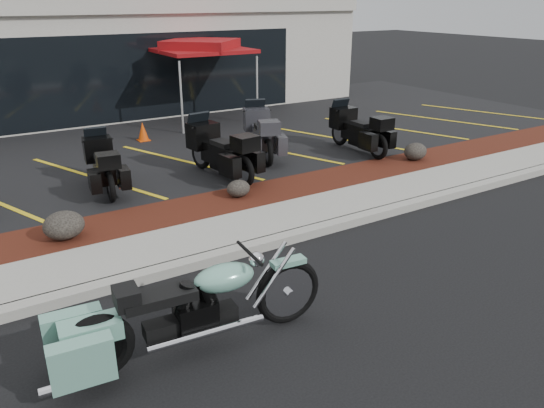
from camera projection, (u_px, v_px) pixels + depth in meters
ground at (331, 260)px, 8.26m from camera, size 90.00×90.00×0.00m
curb at (298, 235)px, 8.94m from camera, size 24.00×0.25×0.15m
sidewalk at (276, 221)px, 9.50m from camera, size 24.00×1.20×0.15m
mulch_bed at (244, 200)px, 10.45m from camera, size 24.00×1.20×0.16m
upper_lot at (150, 141)px, 14.72m from camera, size 26.00×9.60×0.15m
dealership_building at (85, 51)px, 18.98m from camera, size 18.00×8.16×4.00m
boulder_left at (64, 225)px, 8.53m from camera, size 0.65×0.54×0.46m
boulder_mid at (238, 188)px, 10.36m from camera, size 0.47×0.39×0.33m
boulder_right at (415, 151)px, 12.70m from camera, size 0.58×0.48×0.41m
hero_cruiser at (288, 283)px, 6.47m from camera, size 3.28×1.08×1.13m
touring_black_front at (98, 154)px, 11.19m from camera, size 0.99×2.06×1.16m
touring_black_mid at (200, 141)px, 11.91m from camera, size 1.15×2.33×1.30m
touring_grey at (255, 124)px, 13.53m from camera, size 1.53×2.36×1.28m
touring_black_rear at (340, 122)px, 13.85m from camera, size 0.86×2.13×1.23m
traffic_cone at (143, 131)px, 14.42m from camera, size 0.38×0.38×0.51m
popup_canopy at (201, 48)px, 16.06m from camera, size 3.31×3.31×2.47m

